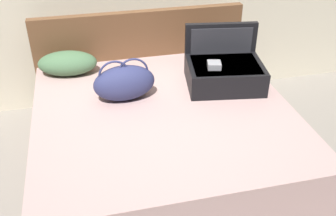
{
  "coord_description": "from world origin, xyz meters",
  "views": [
    {
      "loc": [
        -0.53,
        -1.97,
        2.12
      ],
      "look_at": [
        0.0,
        0.26,
        0.67
      ],
      "focal_mm": 42.01,
      "sensor_mm": 36.0,
      "label": 1
    }
  ],
  "objects": [
    {
      "name": "duffel_bag",
      "position": [
        -0.25,
        0.62,
        0.71
      ],
      "size": [
        0.48,
        0.27,
        0.33
      ],
      "rotation": [
        0.0,
        0.0,
        0.07
      ],
      "color": "navy",
      "rests_on": "bed"
    },
    {
      "name": "ground_plane",
      "position": [
        0.0,
        0.0,
        0.0
      ],
      "size": [
        12.0,
        12.0,
        0.0
      ],
      "primitive_type": "plane",
      "color": "gray"
    },
    {
      "name": "pillow_near_headboard",
      "position": [
        -0.66,
        1.14,
        0.67
      ],
      "size": [
        0.52,
        0.32,
        0.2
      ],
      "primitive_type": "ellipsoid",
      "rotation": [
        0.0,
        0.0,
        -0.13
      ],
      "color": "#4C724C",
      "rests_on": "bed"
    },
    {
      "name": "headboard",
      "position": [
        0.0,
        1.36,
        0.5
      ],
      "size": [
        1.92,
        0.08,
        0.99
      ],
      "primitive_type": "cube",
      "color": "brown",
      "rests_on": "ground"
    },
    {
      "name": "bed",
      "position": [
        0.0,
        0.4,
        0.28
      ],
      "size": [
        1.88,
        1.84,
        0.57
      ],
      "primitive_type": "cube",
      "color": "#BC9993",
      "rests_on": "ground"
    },
    {
      "name": "hard_case_large",
      "position": [
        0.56,
        0.67,
        0.69
      ],
      "size": [
        0.66,
        0.57,
        0.44
      ],
      "rotation": [
        0.0,
        0.0,
        -0.15
      ],
      "color": "black",
      "rests_on": "bed"
    }
  ]
}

